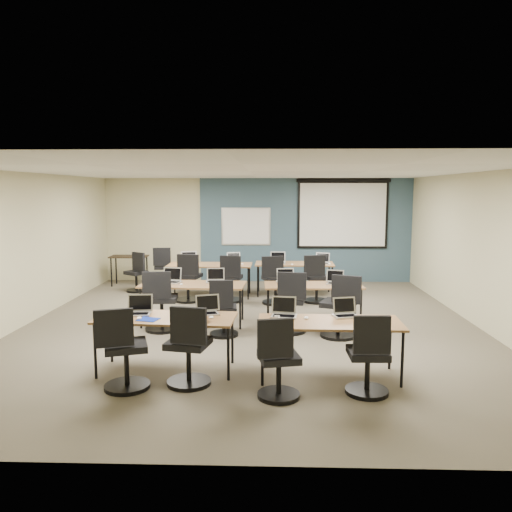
{
  "coord_description": "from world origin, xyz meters",
  "views": [
    {
      "loc": [
        0.39,
        -8.55,
        2.37
      ],
      "look_at": [
        0.09,
        0.4,
        1.2
      ],
      "focal_mm": 35.0,
      "sensor_mm": 36.0,
      "label": 1
    }
  ],
  "objects_px": {
    "training_table_mid_right": "(313,287)",
    "task_chair_2": "(278,365)",
    "laptop_0": "(139,309)",
    "laptop_8": "(188,261)",
    "task_chair_4": "(161,306)",
    "task_chair_8": "(188,282)",
    "projector_screen": "(343,210)",
    "whiteboard": "(246,227)",
    "training_table_back_right": "(294,265)",
    "laptop_3": "(345,312)",
    "laptop_4": "(171,279)",
    "task_chair_9": "(230,283)",
    "training_table_front_right": "(330,325)",
    "laptop_7": "(336,280)",
    "task_chair_3": "(368,361)",
    "laptop_5": "(215,279)",
    "task_chair_11": "(316,283)",
    "spare_chair_b": "(137,276)",
    "laptop_9": "(233,260)",
    "training_table_front_left": "(166,320)",
    "laptop_11": "(323,261)",
    "task_chair_5": "(223,313)",
    "training_table_mid_left": "(193,286)",
    "laptop_1": "(207,309)",
    "laptop_2": "(284,311)",
    "task_chair_1": "(189,352)",
    "training_table_back_left": "(210,266)",
    "laptop_6": "(285,279)",
    "utility_table": "(129,260)",
    "task_chair_6": "(290,307)",
    "laptop_10": "(278,260)",
    "task_chair_7": "(340,311)",
    "task_chair_0": "(124,355)",
    "task_chair_10": "(275,284)",
    "spare_chair_a": "(164,271)"
  },
  "relations": [
    {
      "from": "training_table_mid_right",
      "to": "task_chair_2",
      "type": "relative_size",
      "value": 1.75
    },
    {
      "from": "laptop_0",
      "to": "laptop_8",
      "type": "distance_m",
      "value": 4.71
    },
    {
      "from": "task_chair_4",
      "to": "task_chair_8",
      "type": "xyz_separation_m",
      "value": [
        0.08,
        2.27,
        -0.0
      ]
    },
    {
      "from": "projector_screen",
      "to": "whiteboard",
      "type": "bearing_deg",
      "value": 179.55
    },
    {
      "from": "training_table_back_right",
      "to": "laptop_3",
      "type": "height_order",
      "value": "laptop_3"
    },
    {
      "from": "whiteboard",
      "to": "laptop_4",
      "type": "distance_m",
      "value": 4.35
    },
    {
      "from": "laptop_0",
      "to": "task_chair_9",
      "type": "xyz_separation_m",
      "value": [
        0.88,
        4.0,
        -0.37
      ]
    },
    {
      "from": "training_table_front_right",
      "to": "laptop_7",
      "type": "xyz_separation_m",
      "value": [
        0.4,
        2.6,
        0.1
      ]
    },
    {
      "from": "projector_screen",
      "to": "task_chair_3",
      "type": "height_order",
      "value": "projector_screen"
    },
    {
      "from": "laptop_5",
      "to": "task_chair_11",
      "type": "relative_size",
      "value": 0.31
    },
    {
      "from": "laptop_3",
      "to": "spare_chair_b",
      "type": "height_order",
      "value": "laptop_3"
    },
    {
      "from": "laptop_0",
      "to": "laptop_9",
      "type": "xyz_separation_m",
      "value": [
        0.9,
        4.81,
        -0.0
      ]
    },
    {
      "from": "task_chair_3",
      "to": "laptop_5",
      "type": "bearing_deg",
      "value": 122.53
    },
    {
      "from": "laptop_4",
      "to": "task_chair_2",
      "type": "bearing_deg",
      "value": -49.51
    },
    {
      "from": "training_table_front_left",
      "to": "task_chair_2",
      "type": "xyz_separation_m",
      "value": [
        1.46,
        -0.87,
        -0.28
      ]
    },
    {
      "from": "training_table_front_right",
      "to": "task_chair_2",
      "type": "relative_size",
      "value": 1.85
    },
    {
      "from": "laptop_11",
      "to": "laptop_4",
      "type": "bearing_deg",
      "value": -122.33
    },
    {
      "from": "task_chair_5",
      "to": "laptop_9",
      "type": "relative_size",
      "value": 3.08
    },
    {
      "from": "training_table_front_right",
      "to": "training_table_mid_left",
      "type": "xyz_separation_m",
      "value": [
        -2.14,
        2.51,
        0.0
      ]
    },
    {
      "from": "laptop_1",
      "to": "laptop_2",
      "type": "distance_m",
      "value": 1.04
    },
    {
      "from": "task_chair_1",
      "to": "spare_chair_b",
      "type": "distance_m",
      "value": 6.06
    },
    {
      "from": "laptop_3",
      "to": "laptop_8",
      "type": "height_order",
      "value": "laptop_8"
    },
    {
      "from": "training_table_back_left",
      "to": "laptop_1",
      "type": "height_order",
      "value": "laptop_1"
    },
    {
      "from": "training_table_mid_right",
      "to": "laptop_6",
      "type": "relative_size",
      "value": 5.44
    },
    {
      "from": "training_table_back_right",
      "to": "laptop_8",
      "type": "relative_size",
      "value": 4.99
    },
    {
      "from": "utility_table",
      "to": "training_table_front_left",
      "type": "bearing_deg",
      "value": -70.69
    },
    {
      "from": "task_chair_6",
      "to": "training_table_mid_left",
      "type": "bearing_deg",
      "value": 172.2
    },
    {
      "from": "training_table_front_left",
      "to": "laptop_0",
      "type": "height_order",
      "value": "laptop_0"
    },
    {
      "from": "task_chair_5",
      "to": "laptop_6",
      "type": "distance_m",
      "value": 1.5
    },
    {
      "from": "training_table_back_right",
      "to": "task_chair_6",
      "type": "height_order",
      "value": "task_chair_6"
    },
    {
      "from": "laptop_1",
      "to": "laptop_10",
      "type": "relative_size",
      "value": 0.95
    },
    {
      "from": "task_chair_7",
      "to": "laptop_4",
      "type": "bearing_deg",
      "value": -174.99
    },
    {
      "from": "task_chair_7",
      "to": "task_chair_11",
      "type": "xyz_separation_m",
      "value": [
        -0.16,
        2.58,
        -0.01
      ]
    },
    {
      "from": "task_chair_0",
      "to": "laptop_1",
      "type": "height_order",
      "value": "task_chair_0"
    },
    {
      "from": "laptop_8",
      "to": "task_chair_9",
      "type": "xyz_separation_m",
      "value": [
        1.01,
        -0.71,
        -0.37
      ]
    },
    {
      "from": "task_chair_5",
      "to": "utility_table",
      "type": "height_order",
      "value": "task_chair_5"
    },
    {
      "from": "laptop_10",
      "to": "task_chair_10",
      "type": "distance_m",
      "value": 1.05
    },
    {
      "from": "training_table_front_left",
      "to": "utility_table",
      "type": "xyz_separation_m",
      "value": [
        -2.22,
        5.99,
        -0.03
      ]
    },
    {
      "from": "task_chair_6",
      "to": "laptop_0",
      "type": "bearing_deg",
      "value": -132.08
    },
    {
      "from": "task_chair_9",
      "to": "laptop_10",
      "type": "bearing_deg",
      "value": 47.13
    },
    {
      "from": "task_chair_1",
      "to": "spare_chair_a",
      "type": "xyz_separation_m",
      "value": [
        -1.66,
        6.27,
        -0.01
      ]
    },
    {
      "from": "training_table_mid_right",
      "to": "laptop_1",
      "type": "height_order",
      "value": "laptop_1"
    },
    {
      "from": "task_chair_1",
      "to": "task_chair_8",
      "type": "height_order",
      "value": "task_chair_8"
    },
    {
      "from": "training_table_back_left",
      "to": "task_chair_0",
      "type": "xyz_separation_m",
      "value": [
        -0.36,
        -5.41,
        -0.26
      ]
    },
    {
      "from": "laptop_9",
      "to": "task_chair_9",
      "type": "xyz_separation_m",
      "value": [
        -0.01,
        -0.81,
        -0.37
      ]
    },
    {
      "from": "whiteboard",
      "to": "training_table_back_left",
      "type": "bearing_deg",
      "value": -110.76
    },
    {
      "from": "task_chair_0",
      "to": "task_chair_7",
      "type": "distance_m",
      "value": 3.64
    },
    {
      "from": "training_table_front_left",
      "to": "task_chair_3",
      "type": "distance_m",
      "value": 2.63
    },
    {
      "from": "task_chair_9",
      "to": "task_chair_11",
      "type": "relative_size",
      "value": 0.98
    },
    {
      "from": "training_table_back_left",
      "to": "task_chair_8",
      "type": "xyz_separation_m",
      "value": [
        -0.4,
        -0.6,
        -0.25
      ]
    }
  ]
}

